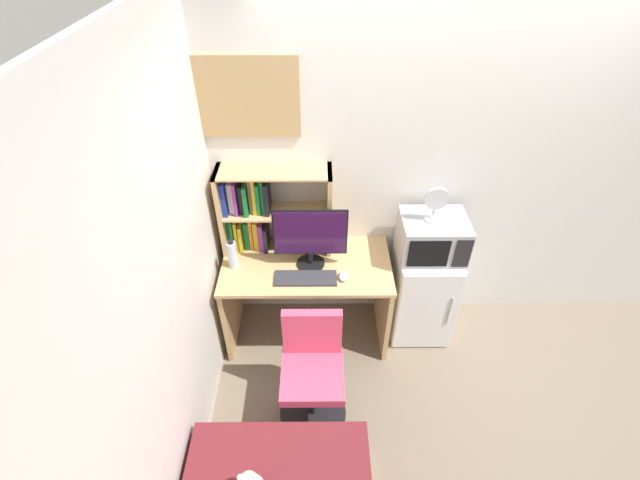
{
  "coord_description": "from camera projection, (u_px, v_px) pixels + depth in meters",
  "views": [
    {
      "loc": [
        -0.84,
        -2.75,
        2.96
      ],
      "look_at": [
        -0.83,
        -0.36,
        1.03
      ],
      "focal_mm": 24.83,
      "sensor_mm": 36.0,
      "label": 1
    }
  ],
  "objects": [
    {
      "name": "desk_chair",
      "position": [
        313.0,
        376.0,
        2.95
      ],
      "size": [
        0.47,
        0.47,
        0.88
      ],
      "color": "black",
      "rests_on": "ground_plane"
    },
    {
      "name": "hutch_bookshelf",
      "position": [
        259.0,
        209.0,
        3.2
      ],
      "size": [
        0.81,
        0.25,
        0.67
      ],
      "color": "tan",
      "rests_on": "desk"
    },
    {
      "name": "desk_fan",
      "position": [
        436.0,
        202.0,
        3.0
      ],
      "size": [
        0.17,
        0.11,
        0.27
      ],
      "color": "silver",
      "rests_on": "microwave"
    },
    {
      "name": "microwave",
      "position": [
        433.0,
        237.0,
        3.19
      ],
      "size": [
        0.47,
        0.39,
        0.3
      ],
      "color": "#ADADB2",
      "rests_on": "mini_fridge"
    },
    {
      "name": "mini_fridge",
      "position": [
        421.0,
        292.0,
        3.54
      ],
      "size": [
        0.46,
        0.49,
        0.82
      ],
      "color": "white",
      "rests_on": "ground_plane"
    },
    {
      "name": "desk",
      "position": [
        307.0,
        287.0,
        3.41
      ],
      "size": [
        1.25,
        0.65,
        0.78
      ],
      "color": "tan",
      "rests_on": "ground_plane"
    },
    {
      "name": "water_bottle",
      "position": [
        233.0,
        255.0,
        3.16
      ],
      "size": [
        0.07,
        0.07,
        0.24
      ],
      "color": "silver",
      "rests_on": "desk"
    },
    {
      "name": "wall_back",
      "position": [
        489.0,
        178.0,
        3.2
      ],
      "size": [
        6.4,
        0.04,
        2.6
      ],
      "primitive_type": "cube",
      "color": "silver",
      "rests_on": "ground_plane"
    },
    {
      "name": "wall_corkboard",
      "position": [
        237.0,
        98.0,
        2.79
      ],
      "size": [
        0.79,
        0.02,
        0.52
      ],
      "primitive_type": "cube",
      "color": "tan"
    },
    {
      "name": "computer_mouse",
      "position": [
        343.0,
        276.0,
        3.12
      ],
      "size": [
        0.07,
        0.1,
        0.04
      ],
      "primitive_type": "ellipsoid",
      "color": "silver",
      "rests_on": "desk"
    },
    {
      "name": "keyboard",
      "position": [
        306.0,
        278.0,
        3.12
      ],
      "size": [
        0.44,
        0.15,
        0.02
      ],
      "primitive_type": "cube",
      "color": "#333338",
      "rests_on": "desk"
    },
    {
      "name": "wall_left",
      "position": [
        140.0,
        371.0,
        1.93
      ],
      "size": [
        0.04,
        4.4,
        2.6
      ],
      "primitive_type": "cube",
      "color": "silver",
      "rests_on": "ground_plane"
    },
    {
      "name": "monitor",
      "position": [
        310.0,
        236.0,
        3.09
      ],
      "size": [
        0.52,
        0.2,
        0.48
      ],
      "color": "black",
      "rests_on": "desk"
    }
  ]
}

